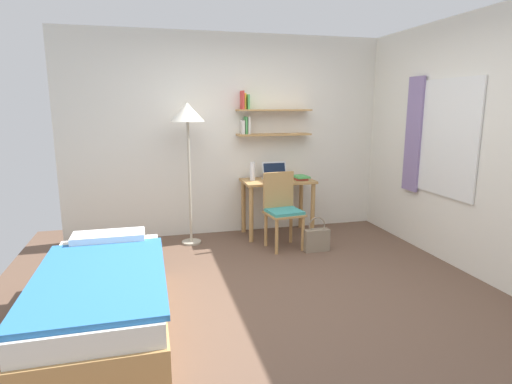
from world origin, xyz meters
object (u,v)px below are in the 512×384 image
object	(u,v)px
desk_chair	(282,207)
laptop	(275,175)
book_stack	(301,177)
desk	(278,192)
standing_lamp	(188,120)
handbag	(317,239)
bed	(103,297)
water_bottle	(252,171)

from	to	relation	value
desk_chair	laptop	world-z (taller)	laptop
laptop	book_stack	bearing A→B (deg)	-21.90
desk	standing_lamp	world-z (taller)	standing_lamp
standing_lamp	book_stack	world-z (taller)	standing_lamp
book_stack	standing_lamp	bearing A→B (deg)	-178.94
laptop	handbag	world-z (taller)	laptop
desk	handbag	bearing A→B (deg)	-70.75
laptop	handbag	xyz separation A→B (m)	(0.27, -0.81, -0.65)
bed	desk_chair	distance (m)	2.41
desk_chair	book_stack	size ratio (longest dim) A/B	3.65
book_stack	water_bottle	bearing A→B (deg)	170.61
desk	laptop	size ratio (longest dim) A/B	2.74
desk	handbag	size ratio (longest dim) A/B	2.21
desk_chair	handbag	world-z (taller)	desk_chair
desk_chair	handbag	xyz separation A→B (m)	(0.35, -0.25, -0.35)
book_stack	handbag	world-z (taller)	book_stack
bed	laptop	bearing A→B (deg)	44.87
bed	laptop	distance (m)	2.89
desk	book_stack	distance (m)	0.35
desk	laptop	bearing A→B (deg)	96.75
laptop	book_stack	distance (m)	0.33
bed	water_bottle	world-z (taller)	water_bottle
book_stack	laptop	bearing A→B (deg)	158.10
desk	bed	bearing A→B (deg)	-136.41
desk	water_bottle	size ratio (longest dim) A/B	3.91
standing_lamp	book_stack	size ratio (longest dim) A/B	6.97
bed	book_stack	distance (m)	3.03
desk	desk_chair	distance (m)	0.50
water_bottle	handbag	xyz separation A→B (m)	(0.58, -0.79, -0.72)
water_bottle	desk_chair	bearing A→B (deg)	-66.75
handbag	bed	bearing A→B (deg)	-152.44
bed	standing_lamp	world-z (taller)	standing_lamp
desk_chair	water_bottle	world-z (taller)	water_bottle
desk	book_stack	bearing A→B (deg)	-8.67
desk	book_stack	world-z (taller)	book_stack
standing_lamp	book_stack	bearing A→B (deg)	1.06
handbag	standing_lamp	bearing A→B (deg)	154.82
bed	book_stack	size ratio (longest dim) A/B	7.51
water_bottle	handbag	size ratio (longest dim) A/B	0.57
standing_lamp	laptop	distance (m)	1.36
desk	desk_chair	xyz separation A→B (m)	(-0.09, -0.48, -0.09)
handbag	water_bottle	bearing A→B (deg)	126.35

